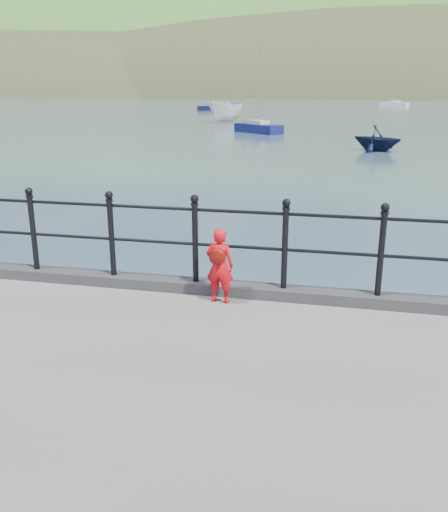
% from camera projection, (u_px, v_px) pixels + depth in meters
% --- Properties ---
extents(ground, '(600.00, 600.00, 0.00)m').
position_uv_depth(ground, '(240.00, 356.00, 7.76)').
color(ground, '#2D4251').
rests_on(ground, ground).
extents(kerb, '(60.00, 0.30, 0.15)m').
position_uv_depth(kerb, '(239.00, 289.00, 7.30)').
color(kerb, '#28282B').
rests_on(kerb, quay).
extents(railing, '(18.11, 0.11, 1.20)m').
position_uv_depth(railing, '(239.00, 236.00, 7.07)').
color(railing, black).
rests_on(railing, kerb).
extents(far_shore, '(830.00, 200.00, 156.00)m').
position_uv_depth(far_shore, '(435.00, 150.00, 229.53)').
color(far_shore, '#333A21').
rests_on(far_shore, ground).
extents(child, '(0.38, 0.32, 0.99)m').
position_uv_depth(child, '(220.00, 265.00, 6.92)').
color(child, red).
rests_on(child, quay).
extents(launch_white, '(3.90, 6.22, 2.25)m').
position_uv_depth(launch_white, '(226.00, 111.00, 56.64)').
color(launch_white, silver).
rests_on(launch_white, ground).
extents(launch_navy, '(3.77, 3.62, 1.53)m').
position_uv_depth(launch_navy, '(377.00, 138.00, 31.75)').
color(launch_navy, black).
rests_on(launch_navy, ground).
extents(sailboat_deep, '(5.36, 3.82, 7.87)m').
position_uv_depth(sailboat_deep, '(394.00, 104.00, 101.42)').
color(sailboat_deep, white).
rests_on(sailboat_deep, ground).
extents(sailboat_port, '(4.43, 4.07, 6.84)m').
position_uv_depth(sailboat_port, '(258.00, 129.00, 44.19)').
color(sailboat_port, '#131854').
rests_on(sailboat_port, ground).
extents(sailboat_left, '(5.22, 3.45, 7.29)m').
position_uv_depth(sailboat_left, '(214.00, 108.00, 83.95)').
color(sailboat_left, black).
rests_on(sailboat_left, ground).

